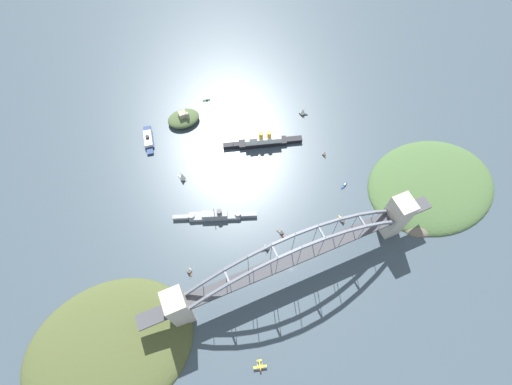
{
  "coord_description": "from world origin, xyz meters",
  "views": [
    {
      "loc": [
        -67.66,
        -79.48,
        321.35
      ],
      "look_at": [
        0.0,
        79.03,
        8.0
      ],
      "focal_mm": 26.18,
      "sensor_mm": 36.0,
      "label": 1
    }
  ],
  "objects_px": {
    "naval_cruiser": "(216,215)",
    "small_boat_4": "(189,270)",
    "fort_island_mid_harbor": "(184,118)",
    "small_boat_0": "(281,231)",
    "small_boat_2": "(344,185)",
    "ocean_liner": "(263,141)",
    "small_boat_6": "(182,176)",
    "harbor_ferry_steamer": "(148,139)",
    "small_boat_1": "(267,246)",
    "channel_marker_buoy": "(283,237)",
    "small_boat_7": "(207,100)",
    "harbor_arch_bridge": "(294,258)",
    "small_boat_5": "(343,218)",
    "small_boat_3": "(303,111)",
    "small_boat_8": "(324,153)",
    "seaplane_taxiing_near_bridge": "(260,366)"
  },
  "relations": [
    {
      "from": "naval_cruiser",
      "to": "channel_marker_buoy",
      "type": "bearing_deg",
      "value": -41.14
    },
    {
      "from": "harbor_ferry_steamer",
      "to": "channel_marker_buoy",
      "type": "bearing_deg",
      "value": -61.5
    },
    {
      "from": "small_boat_1",
      "to": "small_boat_6",
      "type": "relative_size",
      "value": 0.84
    },
    {
      "from": "ocean_liner",
      "to": "small_boat_0",
      "type": "bearing_deg",
      "value": -104.03
    },
    {
      "from": "fort_island_mid_harbor",
      "to": "small_boat_5",
      "type": "distance_m",
      "value": 199.93
    },
    {
      "from": "fort_island_mid_harbor",
      "to": "small_boat_7",
      "type": "relative_size",
      "value": 3.82
    },
    {
      "from": "small_boat_5",
      "to": "channel_marker_buoy",
      "type": "height_order",
      "value": "small_boat_5"
    },
    {
      "from": "ocean_liner",
      "to": "fort_island_mid_harbor",
      "type": "bearing_deg",
      "value": 137.24
    },
    {
      "from": "small_boat_3",
      "to": "small_boat_8",
      "type": "relative_size",
      "value": 1.4
    },
    {
      "from": "fort_island_mid_harbor",
      "to": "small_boat_5",
      "type": "height_order",
      "value": "fort_island_mid_harbor"
    },
    {
      "from": "small_boat_5",
      "to": "naval_cruiser",
      "type": "bearing_deg",
      "value": 155.2
    },
    {
      "from": "harbor_arch_bridge",
      "to": "harbor_ferry_steamer",
      "type": "relative_size",
      "value": 6.9
    },
    {
      "from": "ocean_liner",
      "to": "channel_marker_buoy",
      "type": "bearing_deg",
      "value": -103.75
    },
    {
      "from": "small_boat_3",
      "to": "channel_marker_buoy",
      "type": "distance_m",
      "value": 149.13
    },
    {
      "from": "harbor_ferry_steamer",
      "to": "small_boat_2",
      "type": "xyz_separation_m",
      "value": [
        164.1,
        -129.85,
        -1.74
      ]
    },
    {
      "from": "small_boat_2",
      "to": "small_boat_5",
      "type": "bearing_deg",
      "value": -122.62
    },
    {
      "from": "small_boat_0",
      "to": "fort_island_mid_harbor",
      "type": "bearing_deg",
      "value": 104.71
    },
    {
      "from": "small_boat_2",
      "to": "harbor_ferry_steamer",
      "type": "bearing_deg",
      "value": 141.65
    },
    {
      "from": "naval_cruiser",
      "to": "fort_island_mid_harbor",
      "type": "distance_m",
      "value": 122.88
    },
    {
      "from": "naval_cruiser",
      "to": "fort_island_mid_harbor",
      "type": "xyz_separation_m",
      "value": [
        8.02,
        122.61,
        1.67
      ]
    },
    {
      "from": "harbor_arch_bridge",
      "to": "naval_cruiser",
      "type": "height_order",
      "value": "harbor_arch_bridge"
    },
    {
      "from": "small_boat_6",
      "to": "fort_island_mid_harbor",
      "type": "bearing_deg",
      "value": 71.34
    },
    {
      "from": "small_boat_0",
      "to": "small_boat_1",
      "type": "xyz_separation_m",
      "value": [
        -18.34,
        -8.12,
        0.91
      ]
    },
    {
      "from": "naval_cruiser",
      "to": "harbor_ferry_steamer",
      "type": "bearing_deg",
      "value": 107.21
    },
    {
      "from": "harbor_arch_bridge",
      "to": "fort_island_mid_harbor",
      "type": "distance_m",
      "value": 200.83
    },
    {
      "from": "small_boat_0",
      "to": "small_boat_2",
      "type": "relative_size",
      "value": 0.96
    },
    {
      "from": "ocean_liner",
      "to": "small_boat_6",
      "type": "xyz_separation_m",
      "value": [
        -90.88,
        -7.97,
        -0.01
      ]
    },
    {
      "from": "fort_island_mid_harbor",
      "to": "small_boat_2",
      "type": "xyz_separation_m",
      "value": [
        121.35,
        -140.33,
        -4.25
      ]
    },
    {
      "from": "ocean_liner",
      "to": "harbor_arch_bridge",
      "type": "bearing_deg",
      "value": -103.2
    },
    {
      "from": "seaplane_taxiing_near_bridge",
      "to": "small_boat_3",
      "type": "xyz_separation_m",
      "value": [
        144.71,
        215.18,
        2.58
      ]
    },
    {
      "from": "harbor_arch_bridge",
      "to": "fort_island_mid_harbor",
      "type": "height_order",
      "value": "harbor_arch_bridge"
    },
    {
      "from": "small_boat_0",
      "to": "small_boat_7",
      "type": "height_order",
      "value": "small_boat_0"
    },
    {
      "from": "small_boat_0",
      "to": "harbor_arch_bridge",
      "type": "bearing_deg",
      "value": -100.8
    },
    {
      "from": "fort_island_mid_harbor",
      "to": "small_boat_4",
      "type": "relative_size",
      "value": 3.67
    },
    {
      "from": "small_boat_3",
      "to": "ocean_liner",
      "type": "bearing_deg",
      "value": -160.33
    },
    {
      "from": "naval_cruiser",
      "to": "small_boat_4",
      "type": "xyz_separation_m",
      "value": [
        -39.5,
        -40.23,
        0.96
      ]
    },
    {
      "from": "small_boat_4",
      "to": "small_boat_8",
      "type": "height_order",
      "value": "small_boat_4"
    },
    {
      "from": "small_boat_2",
      "to": "channel_marker_buoy",
      "type": "relative_size",
      "value": 3.13
    },
    {
      "from": "fort_island_mid_harbor",
      "to": "small_boat_0",
      "type": "distance_m",
      "value": 166.92
    },
    {
      "from": "small_boat_2",
      "to": "channel_marker_buoy",
      "type": "xyz_separation_m",
      "value": [
        -79.58,
        -25.77,
        0.28
      ]
    },
    {
      "from": "harbor_ferry_steamer",
      "to": "small_boat_4",
      "type": "relative_size",
      "value": 4.02
    },
    {
      "from": "harbor_arch_bridge",
      "to": "fort_island_mid_harbor",
      "type": "bearing_deg",
      "value": 100.33
    },
    {
      "from": "small_boat_1",
      "to": "small_boat_7",
      "type": "height_order",
      "value": "small_boat_1"
    },
    {
      "from": "harbor_arch_bridge",
      "to": "small_boat_2",
      "type": "xyz_separation_m",
      "value": [
        85.59,
        55.88,
        -27.83
      ]
    },
    {
      "from": "harbor_arch_bridge",
      "to": "small_boat_2",
      "type": "relative_size",
      "value": 30.34
    },
    {
      "from": "naval_cruiser",
      "to": "small_boat_5",
      "type": "distance_m",
      "value": 119.63
    },
    {
      "from": "ocean_liner",
      "to": "harbor_ferry_steamer",
      "type": "height_order",
      "value": "ocean_liner"
    },
    {
      "from": "fort_island_mid_harbor",
      "to": "small_boat_8",
      "type": "relative_size",
      "value": 4.83
    },
    {
      "from": "small_boat_8",
      "to": "channel_marker_buoy",
      "type": "xyz_separation_m",
      "value": [
        -78.61,
        -66.72,
        -2.21
      ]
    },
    {
      "from": "ocean_liner",
      "to": "small_boat_4",
      "type": "xyz_separation_m",
      "value": [
        -114.73,
        -100.69,
        -1.31
      ]
    }
  ]
}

